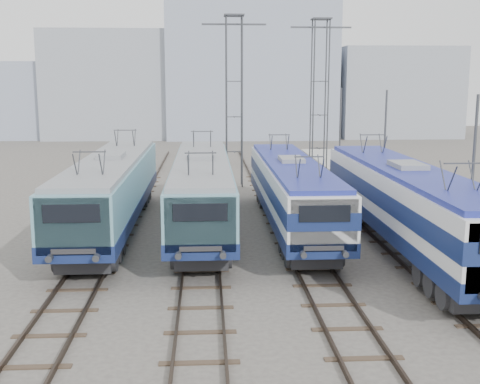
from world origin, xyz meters
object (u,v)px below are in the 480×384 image
locomotive_far_right (407,200)px  catenary_tower_east (320,93)px  locomotive_far_left (112,187)px  mast_front (472,183)px  mast_mid (384,149)px  mast_rear (340,133)px  locomotive_center_right (291,188)px  catenary_tower_west (234,94)px  locomotive_center_left (202,187)px

locomotive_far_right → catenary_tower_east: size_ratio=1.55×
locomotive_far_left → mast_front: mast_front is taller
mast_mid → mast_front: bearing=-90.0°
mast_mid → mast_rear: (0.00, 12.00, 0.00)m
locomotive_center_right → catenary_tower_west: bearing=99.4°
locomotive_center_left → catenary_tower_west: (2.25, 13.30, 4.39)m
locomotive_center_right → locomotive_far_right: size_ratio=0.93×
catenary_tower_west → locomotive_center_right: bearing=-80.6°
catenary_tower_east → mast_mid: bearing=-78.1°
catenary_tower_west → mast_rear: bearing=24.9°
locomotive_far_right → mast_mid: size_ratio=2.66×
locomotive_far_right → locomotive_center_right: bearing=136.6°
locomotive_center_left → mast_mid: (10.85, 5.30, 1.25)m
mast_rear → catenary_tower_west: bearing=-155.1°
locomotive_far_left → mast_front: 16.79m
locomotive_center_right → mast_rear: bearing=70.1°
locomotive_far_left → locomotive_center_left: size_ratio=1.02×
locomotive_center_left → mast_mid: 12.14m
locomotive_center_left → mast_mid: size_ratio=2.58×
locomotive_far_left → locomotive_center_right: locomotive_far_left is taller
locomotive_far_right → catenary_tower_east: (-0.25, 19.84, 4.27)m
locomotive_center_right → locomotive_far_right: locomotive_far_right is taller
locomotive_far_left → locomotive_center_right: 9.00m
locomotive_center_left → mast_front: bearing=-31.7°
locomotive_center_right → locomotive_center_left: bearing=176.4°
locomotive_center_right → mast_front: (6.35, -6.42, 1.28)m
mast_mid → locomotive_far_right: bearing=-100.7°
mast_front → locomotive_far_right: bearing=130.5°
locomotive_far_right → catenary_tower_west: (-6.75, 17.84, 4.27)m
catenary_tower_west → mast_rear: (8.60, 4.00, -3.14)m
catenary_tower_east → mast_rear: catenary_tower_east is taller
locomotive_far_right → catenary_tower_west: 19.54m
locomotive_center_left → mast_front: 12.81m
locomotive_far_left → locomotive_far_right: 14.24m
locomotive_center_left → catenary_tower_west: bearing=80.4°
locomotive_center_left → catenary_tower_west: catenary_tower_west is taller
locomotive_far_left → mast_front: size_ratio=2.63×
mast_front → mast_rear: 24.00m
locomotive_center_left → mast_mid: mast_mid is taller
locomotive_center_left → catenary_tower_east: 18.16m
catenary_tower_west → mast_mid: 12.16m
catenary_tower_west → mast_rear: 9.99m
locomotive_center_left → catenary_tower_east: size_ratio=1.50×
catenary_tower_west → catenary_tower_east: bearing=17.1°
locomotive_center_left → locomotive_center_right: 4.51m
locomotive_center_left → locomotive_far_right: bearing=-26.8°
locomotive_center_left → locomotive_center_right: locomotive_center_left is taller
catenary_tower_east → mast_mid: size_ratio=1.71×
mast_rear → locomotive_center_right: bearing=-109.9°
locomotive_far_left → locomotive_far_right: bearing=-18.6°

